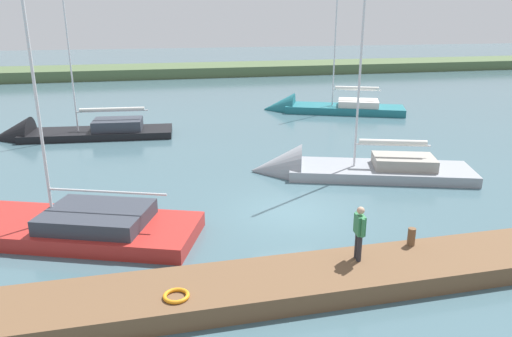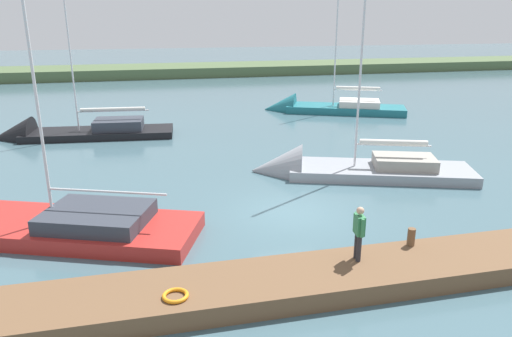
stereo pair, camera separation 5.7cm
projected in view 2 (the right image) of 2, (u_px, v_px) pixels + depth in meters
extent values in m
plane|color=#42606B|center=(292.00, 212.00, 18.30)|extent=(200.00, 200.00, 0.00)
cube|color=#4C603D|center=(185.00, 75.00, 60.71)|extent=(180.00, 8.00, 2.40)
cube|color=brown|center=(349.00, 275.00, 13.28)|extent=(22.95, 2.22, 0.55)
cylinder|color=brown|center=(411.00, 237.00, 14.33)|extent=(0.23, 0.23, 0.55)
torus|color=orange|center=(175.00, 296.00, 11.72)|extent=(0.66, 0.66, 0.10)
cube|color=black|center=(100.00, 136.00, 29.68)|extent=(9.12, 3.43, 0.78)
cone|color=black|center=(12.00, 139.00, 28.99)|extent=(2.61, 2.85, 2.65)
cube|color=#333842|center=(119.00, 124.00, 29.63)|extent=(3.07, 2.33, 0.64)
cylinder|color=silver|center=(68.00, 33.00, 27.64)|extent=(0.09, 0.09, 11.57)
cylinder|color=silver|center=(113.00, 111.00, 29.34)|extent=(4.26, 0.45, 0.07)
cylinder|color=silver|center=(113.00, 109.00, 29.30)|extent=(3.85, 0.54, 0.20)
cube|color=#1E6B75|center=(345.00, 112.00, 37.03)|extent=(9.23, 6.03, 0.97)
cone|color=#1E6B75|center=(280.00, 110.00, 37.92)|extent=(3.28, 3.42, 2.68)
cube|color=silver|center=(359.00, 103.00, 36.63)|extent=(3.63, 3.26, 0.47)
cylinder|color=silver|center=(336.00, 44.00, 35.64)|extent=(0.11, 0.11, 9.28)
cylinder|color=silver|center=(358.00, 90.00, 36.35)|extent=(3.35, 1.53, 0.08)
cylinder|color=silver|center=(358.00, 88.00, 36.32)|extent=(3.09, 1.57, 0.29)
cube|color=#B22823|center=(68.00, 232.00, 16.30)|extent=(9.31, 5.97, 0.79)
cube|color=#333842|center=(97.00, 216.00, 15.95)|extent=(4.01, 3.55, 0.51)
cylinder|color=silver|center=(32.00, 65.00, 14.66)|extent=(0.10, 0.10, 10.37)
cylinder|color=silver|center=(107.00, 192.00, 15.62)|extent=(3.80, 1.54, 0.08)
cube|color=gray|center=(380.00, 175.00, 22.35)|extent=(8.75, 5.25, 0.79)
cone|color=gray|center=(276.00, 171.00, 22.82)|extent=(3.15, 3.31, 2.67)
cube|color=gray|center=(404.00, 162.00, 22.04)|extent=(3.16, 2.58, 0.52)
cylinder|color=silver|center=(362.00, 53.00, 20.78)|extent=(0.10, 0.10, 10.31)
cylinder|color=silver|center=(393.00, 145.00, 21.86)|extent=(3.21, 1.18, 0.08)
cylinder|color=silver|center=(393.00, 143.00, 21.82)|extent=(2.95, 1.24, 0.26)
cylinder|color=#28282D|center=(359.00, 248.00, 13.36)|extent=(0.14, 0.14, 0.79)
cylinder|color=#28282D|center=(357.00, 245.00, 13.55)|extent=(0.14, 0.14, 0.79)
cube|color=#337F4C|center=(359.00, 225.00, 13.25)|extent=(0.27, 0.45, 0.56)
sphere|color=tan|center=(360.00, 211.00, 13.12)|extent=(0.21, 0.21, 0.21)
cylinder|color=#337F4C|center=(362.00, 228.00, 13.00)|extent=(0.09, 0.09, 0.53)
cylinder|color=#337F4C|center=(356.00, 220.00, 13.50)|extent=(0.09, 0.09, 0.53)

